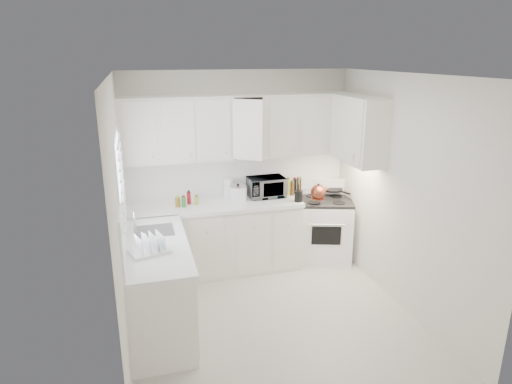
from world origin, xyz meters
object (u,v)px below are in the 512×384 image
object	(u,v)px
stove	(324,221)
rice_cooker	(238,192)
tea_kettle	(318,191)
utensil_crock	(299,189)
dish_rack	(149,243)
microwave	(266,185)

from	to	relation	value
stove	rice_cooker	distance (m)	1.32
tea_kettle	utensil_crock	size ratio (longest dim) A/B	0.73
stove	dish_rack	xyz separation A→B (m)	(-2.41, -1.29, 0.49)
microwave	utensil_crock	distance (m)	0.47
stove	microwave	world-z (taller)	microwave
stove	microwave	size ratio (longest dim) A/B	2.32
dish_rack	stove	bearing A→B (deg)	12.00
tea_kettle	microwave	bearing A→B (deg)	179.53
stove	dish_rack	size ratio (longest dim) A/B	3.10
tea_kettle	dish_rack	distance (m)	2.50
rice_cooker	dish_rack	size ratio (longest dim) A/B	0.63
stove	rice_cooker	bearing A→B (deg)	-164.88
stove	rice_cooker	xyz separation A→B (m)	(-1.21, 0.05, 0.51)
stove	tea_kettle	size ratio (longest dim) A/B	4.46
tea_kettle	microwave	distance (m)	0.69
stove	utensil_crock	distance (m)	0.76
microwave	stove	bearing A→B (deg)	-10.14
utensil_crock	rice_cooker	bearing A→B (deg)	161.38
stove	tea_kettle	distance (m)	0.55
tea_kettle	dish_rack	xyz separation A→B (m)	(-2.23, -1.13, -0.01)
dish_rack	rice_cooker	bearing A→B (deg)	32.19
microwave	dish_rack	xyz separation A→B (m)	(-1.60, -1.40, -0.06)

